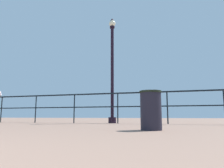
% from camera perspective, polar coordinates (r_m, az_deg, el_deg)
% --- Properties ---
extents(pier_railing, '(24.73, 0.05, 1.12)m').
position_cam_1_polar(pier_railing, '(7.87, 1.54, -4.51)').
color(pier_railing, black).
rests_on(pier_railing, ground_plane).
extents(lamppost_center, '(0.29, 0.29, 4.22)m').
position_cam_1_polar(lamppost_center, '(8.41, 0.06, 4.04)').
color(lamppost_center, black).
rests_on(lamppost_center, ground_plane).
extents(seagull_on_rail, '(0.35, 0.38, 0.22)m').
position_cam_1_polar(seagull_on_rail, '(10.71, -27.81, -2.44)').
color(seagull_on_rail, silver).
rests_on(seagull_on_rail, pier_railing).
extents(trash_bin, '(0.42, 0.42, 0.75)m').
position_cam_1_polar(trash_bin, '(4.17, 10.33, -6.90)').
color(trash_bin, black).
rests_on(trash_bin, ground_plane).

